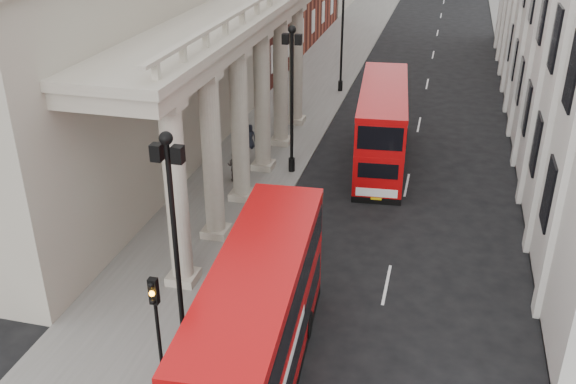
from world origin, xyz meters
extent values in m
cube|color=slate|center=(-3.00, 30.00, 0.06)|extent=(6.00, 140.00, 0.12)
cube|color=slate|center=(13.50, 30.00, 0.06)|extent=(3.00, 140.00, 0.12)
cube|color=slate|center=(-0.05, 30.00, 0.07)|extent=(0.20, 140.00, 0.14)
cube|color=#A89E8D|center=(-10.50, 18.00, 6.00)|extent=(9.00, 28.00, 12.00)
cylinder|color=black|center=(-0.60, 4.00, 0.52)|extent=(0.36, 0.36, 0.80)
cylinder|color=black|center=(-0.60, 4.00, 4.12)|extent=(0.18, 0.18, 8.00)
sphere|color=black|center=(-0.60, 4.00, 8.22)|extent=(0.44, 0.44, 0.44)
cube|color=black|center=(-0.25, 4.00, 7.72)|extent=(0.35, 0.35, 0.55)
cube|color=black|center=(-0.95, 4.00, 7.72)|extent=(0.35, 0.35, 0.55)
cylinder|color=black|center=(-0.60, 20.00, 0.52)|extent=(0.36, 0.36, 0.80)
cylinder|color=black|center=(-0.60, 20.00, 4.12)|extent=(0.18, 0.18, 8.00)
sphere|color=black|center=(-0.60, 20.00, 8.22)|extent=(0.44, 0.44, 0.44)
cube|color=black|center=(-0.25, 20.00, 7.72)|extent=(0.35, 0.35, 0.55)
cube|color=black|center=(-0.95, 20.00, 7.72)|extent=(0.35, 0.35, 0.55)
cylinder|color=black|center=(-0.60, 36.00, 0.52)|extent=(0.36, 0.36, 0.80)
cylinder|color=black|center=(-0.60, 36.00, 4.12)|extent=(0.18, 0.18, 8.00)
cylinder|color=black|center=(-0.50, 2.00, 1.82)|extent=(0.12, 0.12, 3.40)
cube|color=black|center=(-0.50, 2.00, 3.97)|extent=(0.28, 0.22, 0.90)
sphere|color=black|center=(-0.50, 1.87, 4.27)|extent=(0.18, 0.18, 0.18)
sphere|color=orange|center=(-0.50, 1.87, 3.97)|extent=(0.18, 0.18, 0.18)
sphere|color=black|center=(-0.50, 1.87, 3.67)|extent=(0.18, 0.18, 0.18)
cube|color=gray|center=(-0.35, 3.40, 0.67)|extent=(0.50, 2.30, 1.10)
cube|color=gray|center=(-0.35, 5.75, 0.67)|extent=(0.50, 2.30, 1.10)
cube|color=gray|center=(-0.35, 8.10, 0.67)|extent=(0.50, 2.30, 1.10)
cube|color=gray|center=(-0.35, 10.45, 0.67)|extent=(0.50, 2.30, 1.10)
cube|color=#B9080A|center=(2.46, 3.26, 1.40)|extent=(3.32, 11.06, 2.08)
cube|color=#B9080A|center=(2.46, 3.26, 3.56)|extent=(3.32, 11.06, 1.82)
cube|color=#B9080A|center=(2.46, 3.26, 4.60)|extent=(3.36, 11.10, 0.26)
cube|color=black|center=(2.46, 3.26, 0.18)|extent=(3.34, 11.06, 0.36)
cube|color=black|center=(2.46, 3.26, 1.66)|extent=(3.24, 8.99, 1.04)
cube|color=black|center=(2.46, 3.26, 3.66)|extent=(3.34, 10.44, 1.14)
cylinder|color=black|center=(1.12, 5.72, 0.52)|extent=(0.40, 1.06, 1.04)
cylinder|color=black|center=(3.47, 5.88, 0.52)|extent=(0.40, 1.06, 1.04)
cube|color=#B3080A|center=(4.15, 22.62, 1.39)|extent=(3.52, 11.00, 2.06)
cube|color=#B3080A|center=(4.15, 22.62, 3.53)|extent=(3.52, 11.00, 1.80)
cube|color=#B3080A|center=(4.15, 22.62, 4.56)|extent=(3.56, 11.05, 0.26)
cube|color=black|center=(4.15, 22.62, 0.18)|extent=(3.54, 11.00, 0.36)
cube|color=black|center=(4.15, 22.62, 1.65)|extent=(3.40, 8.95, 1.03)
cube|color=black|center=(4.15, 22.62, 3.63)|extent=(3.53, 10.39, 1.13)
cube|color=white|center=(4.62, 17.25, 0.67)|extent=(2.16, 0.25, 0.46)
cube|color=yellow|center=(4.62, 17.24, 0.33)|extent=(0.57, 0.09, 0.13)
cylinder|color=black|center=(3.32, 18.77, 0.52)|extent=(0.42, 1.06, 1.03)
cylinder|color=black|center=(5.64, 18.98, 0.52)|extent=(0.42, 1.06, 1.03)
cylinder|color=black|center=(2.76, 25.03, 0.52)|extent=(0.42, 1.06, 1.03)
cylinder|color=black|center=(5.08, 25.24, 0.52)|extent=(0.42, 1.06, 1.03)
imported|color=black|center=(-3.65, 15.19, 1.01)|extent=(0.73, 0.57, 1.78)
imported|color=black|center=(-3.36, 17.99, 1.00)|extent=(0.88, 0.69, 1.76)
imported|color=black|center=(-3.97, 22.77, 0.89)|extent=(0.77, 0.52, 1.54)
camera|label=1|loc=(7.50, -12.77, 15.37)|focal=40.00mm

